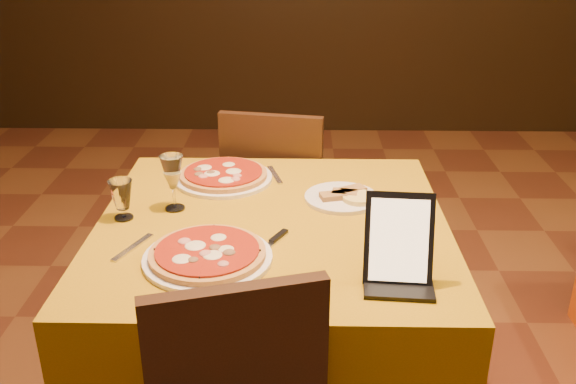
{
  "coord_description": "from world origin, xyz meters",
  "views": [
    {
      "loc": [
        -0.24,
        -1.46,
        1.66
      ],
      "look_at": [
        -0.28,
        0.32,
        0.86
      ],
      "focal_mm": 40.0,
      "sensor_mm": 36.0,
      "label": 1
    }
  ],
  "objects_px": {
    "main_table": "(273,320)",
    "wine_glass": "(173,182)",
    "water_glass": "(122,200)",
    "tablet": "(399,239)",
    "chair_main_far": "(281,200)",
    "pizza_near": "(208,255)",
    "pizza_far": "(224,176)"
  },
  "relations": [
    {
      "from": "main_table",
      "to": "wine_glass",
      "type": "relative_size",
      "value": 5.79
    },
    {
      "from": "water_glass",
      "to": "tablet",
      "type": "height_order",
      "value": "tablet"
    },
    {
      "from": "chair_main_far",
      "to": "pizza_near",
      "type": "bearing_deg",
      "value": 90.61
    },
    {
      "from": "main_table",
      "to": "water_glass",
      "type": "bearing_deg",
      "value": 178.87
    },
    {
      "from": "pizza_far",
      "to": "pizza_near",
      "type": "bearing_deg",
      "value": -87.99
    },
    {
      "from": "main_table",
      "to": "tablet",
      "type": "bearing_deg",
      "value": -44.23
    },
    {
      "from": "pizza_near",
      "to": "tablet",
      "type": "relative_size",
      "value": 1.49
    },
    {
      "from": "main_table",
      "to": "pizza_far",
      "type": "distance_m",
      "value": 0.54
    },
    {
      "from": "pizza_near",
      "to": "tablet",
      "type": "distance_m",
      "value": 0.53
    },
    {
      "from": "chair_main_far",
      "to": "water_glass",
      "type": "height_order",
      "value": "chair_main_far"
    },
    {
      "from": "pizza_far",
      "to": "chair_main_far",
      "type": "bearing_deg",
      "value": 67.99
    },
    {
      "from": "pizza_far",
      "to": "water_glass",
      "type": "relative_size",
      "value": 2.71
    },
    {
      "from": "wine_glass",
      "to": "tablet",
      "type": "relative_size",
      "value": 0.78
    },
    {
      "from": "wine_glass",
      "to": "water_glass",
      "type": "distance_m",
      "value": 0.17
    },
    {
      "from": "pizza_near",
      "to": "wine_glass",
      "type": "distance_m",
      "value": 0.37
    },
    {
      "from": "chair_main_far",
      "to": "tablet",
      "type": "height_order",
      "value": "tablet"
    },
    {
      "from": "chair_main_far",
      "to": "wine_glass",
      "type": "relative_size",
      "value": 4.79
    },
    {
      "from": "wine_glass",
      "to": "tablet",
      "type": "height_order",
      "value": "tablet"
    },
    {
      "from": "wine_glass",
      "to": "water_glass",
      "type": "height_order",
      "value": "wine_glass"
    },
    {
      "from": "main_table",
      "to": "pizza_far",
      "type": "height_order",
      "value": "pizza_far"
    },
    {
      "from": "main_table",
      "to": "water_glass",
      "type": "distance_m",
      "value": 0.65
    },
    {
      "from": "chair_main_far",
      "to": "water_glass",
      "type": "relative_size",
      "value": 7.0
    },
    {
      "from": "main_table",
      "to": "wine_glass",
      "type": "xyz_separation_m",
      "value": [
        -0.32,
        0.08,
        0.47
      ]
    },
    {
      "from": "pizza_far",
      "to": "water_glass",
      "type": "distance_m",
      "value": 0.43
    },
    {
      "from": "pizza_far",
      "to": "wine_glass",
      "type": "relative_size",
      "value": 1.85
    },
    {
      "from": "pizza_near",
      "to": "pizza_far",
      "type": "bearing_deg",
      "value": 92.01
    },
    {
      "from": "pizza_far",
      "to": "wine_glass",
      "type": "distance_m",
      "value": 0.29
    },
    {
      "from": "pizza_far",
      "to": "tablet",
      "type": "height_order",
      "value": "tablet"
    },
    {
      "from": "wine_glass",
      "to": "chair_main_far",
      "type": "bearing_deg",
      "value": 65.8
    },
    {
      "from": "pizza_far",
      "to": "tablet",
      "type": "distance_m",
      "value": 0.86
    },
    {
      "from": "pizza_far",
      "to": "wine_glass",
      "type": "xyz_separation_m",
      "value": [
        -0.13,
        -0.25,
        0.08
      ]
    },
    {
      "from": "tablet",
      "to": "water_glass",
      "type": "bearing_deg",
      "value": 161.71
    }
  ]
}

